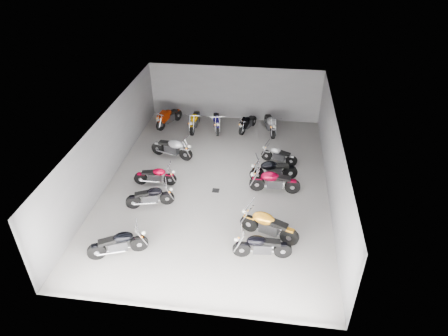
{
  "coord_description": "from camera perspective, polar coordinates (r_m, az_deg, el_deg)",
  "views": [
    {
      "loc": [
        2.31,
        -14.83,
        10.7
      ],
      "look_at": [
        0.33,
        -0.12,
        1.0
      ],
      "focal_mm": 32.0,
      "sensor_mm": 36.0,
      "label": 1
    }
  ],
  "objects": [
    {
      "name": "motorcycle_right_a",
      "position": [
        14.66,
        5.39,
        -11.03
      ],
      "size": [
        2.15,
        0.47,
        0.94
      ],
      "rotation": [
        0.0,
        0.0,
        1.67
      ],
      "color": "black",
      "rests_on": "ground"
    },
    {
      "name": "motorcycle_back_d",
      "position": [
        22.81,
        3.4,
        6.43
      ],
      "size": [
        0.87,
        1.8,
        0.84
      ],
      "rotation": [
        0.0,
        0.0,
        2.74
      ],
      "color": "black",
      "rests_on": "ground"
    },
    {
      "name": "motorcycle_back_e",
      "position": [
        22.69,
        6.6,
        6.31
      ],
      "size": [
        0.71,
        2.19,
        0.98
      ],
      "rotation": [
        0.0,
        0.0,
        3.4
      ],
      "color": "black",
      "rests_on": "ground"
    },
    {
      "name": "ceiling",
      "position": [
        16.77,
        -1.05,
        6.67
      ],
      "size": [
        10.0,
        14.0,
        0.04
      ],
      "primitive_type": "cube",
      "color": "black",
      "rests_on": "wall_back"
    },
    {
      "name": "motorcycle_left_f",
      "position": [
        20.3,
        -7.42,
        2.86
      ],
      "size": [
        2.25,
        0.72,
        1.0
      ],
      "rotation": [
        0.0,
        0.0,
        -1.82
      ],
      "color": "black",
      "rests_on": "ground"
    },
    {
      "name": "motorcycle_left_c",
      "position": [
        17.14,
        -10.45,
        -4.03
      ],
      "size": [
        1.98,
        0.78,
        0.9
      ],
      "rotation": [
        0.0,
        0.0,
        -1.25
      ],
      "color": "black",
      "rests_on": "ground"
    },
    {
      "name": "motorcycle_left_a",
      "position": [
        15.16,
        -14.87,
        -10.39
      ],
      "size": [
        2.06,
        1.0,
        0.96
      ],
      "rotation": [
        0.0,
        0.0,
        -1.16
      ],
      "color": "black",
      "rests_on": "ground"
    },
    {
      "name": "wall_back",
      "position": [
        23.76,
        1.54,
        10.63
      ],
      "size": [
        10.0,
        0.1,
        3.2
      ],
      "primitive_type": "cube",
      "color": "slate",
      "rests_on": "ground"
    },
    {
      "name": "motorcycle_back_c",
      "position": [
        22.82,
        -1.05,
        6.64
      ],
      "size": [
        0.61,
        2.11,
        0.94
      ],
      "rotation": [
        0.0,
        0.0,
        3.35
      ],
      "color": "black",
      "rests_on": "ground"
    },
    {
      "name": "motorcycle_right_e",
      "position": [
        18.58,
        7.04,
        -0.27
      ],
      "size": [
        2.23,
        0.7,
        0.99
      ],
      "rotation": [
        0.0,
        0.0,
        1.81
      ],
      "color": "black",
      "rests_on": "ground"
    },
    {
      "name": "motorcycle_right_b",
      "position": [
        15.42,
        6.36,
        -8.15
      ],
      "size": [
        2.3,
        0.95,
        1.05
      ],
      "rotation": [
        0.0,
        0.0,
        1.23
      ],
      "color": "black",
      "rests_on": "ground"
    },
    {
      "name": "motorcycle_right_d",
      "position": [
        17.79,
        7.19,
        -1.93
      ],
      "size": [
        2.27,
        0.44,
        1.0
      ],
      "rotation": [
        0.0,
        0.0,
        1.58
      ],
      "color": "black",
      "rests_on": "ground"
    },
    {
      "name": "wall_right",
      "position": [
        17.61,
        15.31,
        0.74
      ],
      "size": [
        0.1,
        14.0,
        3.2
      ],
      "primitive_type": "cube",
      "color": "slate",
      "rests_on": "ground"
    },
    {
      "name": "drain_grate",
      "position": [
        18.03,
        -1.19,
        -3.23
      ],
      "size": [
        0.32,
        0.32,
        0.01
      ],
      "primitive_type": "cube",
      "color": "black",
      "rests_on": "ground"
    },
    {
      "name": "ground",
      "position": [
        18.43,
        -0.95,
        -2.33
      ],
      "size": [
        14.0,
        14.0,
        0.0
      ],
      "primitive_type": "plane",
      "color": "#989590",
      "rests_on": "ground"
    },
    {
      "name": "motorcycle_back_a",
      "position": [
        23.53,
        -7.91,
        7.22
      ],
      "size": [
        1.06,
        2.05,
        0.97
      ],
      "rotation": [
        0.0,
        0.0,
        2.71
      ],
      "color": "black",
      "rests_on": "ground"
    },
    {
      "name": "wall_left",
      "position": [
        18.87,
        -16.21,
        2.9
      ],
      "size": [
        0.1,
        14.0,
        3.2
      ],
      "primitive_type": "cube",
      "color": "slate",
      "rests_on": "ground"
    },
    {
      "name": "motorcycle_right_f",
      "position": [
        19.92,
        7.82,
        1.84
      ],
      "size": [
        1.81,
        0.64,
        0.81
      ],
      "rotation": [
        0.0,
        0.0,
        1.29
      ],
      "color": "black",
      "rests_on": "ground"
    },
    {
      "name": "motorcycle_left_d",
      "position": [
        18.42,
        -9.75,
        -1.12
      ],
      "size": [
        1.96,
        0.42,
        0.86
      ],
      "rotation": [
        0.0,
        0.0,
        -1.5
      ],
      "color": "black",
      "rests_on": "ground"
    },
    {
      "name": "motorcycle_back_b",
      "position": [
        22.94,
        -4.19,
        6.79
      ],
      "size": [
        0.43,
        2.25,
        0.99
      ],
      "rotation": [
        0.0,
        0.0,
        3.14
      ],
      "color": "black",
      "rests_on": "ground"
    }
  ]
}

